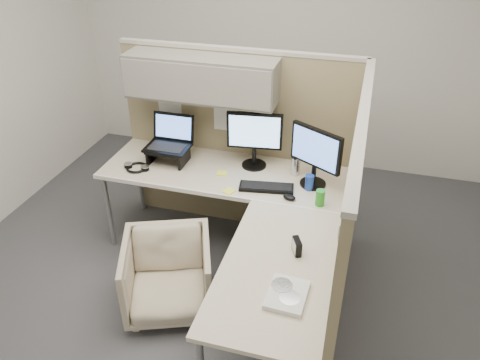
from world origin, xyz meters
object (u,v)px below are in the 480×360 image
(monitor_left, at_px, (255,136))
(desk, at_px, (239,208))
(office_chair, at_px, (168,272))
(keyboard, at_px, (266,187))

(monitor_left, bearing_deg, desk, -94.15)
(office_chair, xyz_separation_m, keyboard, (0.56, 0.65, 0.43))
(desk, xyz_separation_m, office_chair, (-0.41, -0.40, -0.37))
(desk, relative_size, monitor_left, 4.29)
(monitor_left, relative_size, keyboard, 1.14)
(office_chair, xyz_separation_m, monitor_left, (0.38, 0.96, 0.69))
(office_chair, distance_m, keyboard, 0.96)
(desk, relative_size, office_chair, 3.18)
(office_chair, bearing_deg, monitor_left, 46.77)
(desk, height_order, keyboard, keyboard)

